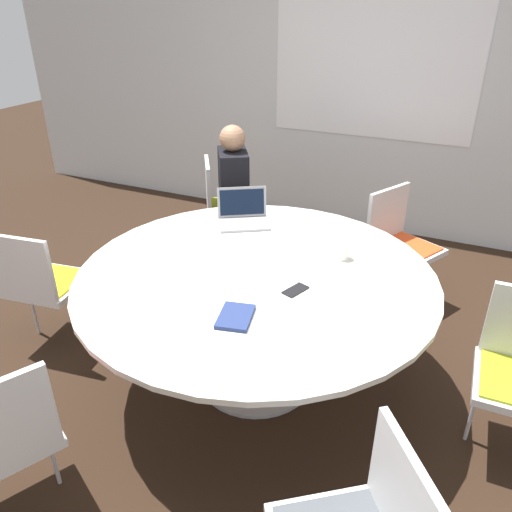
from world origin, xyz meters
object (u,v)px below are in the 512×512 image
(chair_0, at_px, (224,200))
(coffee_cup, at_px, (342,252))
(chair_1, at_px, (40,279))
(person_0, at_px, (235,188))
(cell_phone, at_px, (295,290))
(chair_5, at_px, (399,238))
(spiral_notebook, at_px, (235,317))
(laptop, at_px, (243,215))

(chair_0, height_order, coffee_cup, chair_0)
(chair_1, height_order, person_0, person_0)
(chair_0, xyz_separation_m, cell_phone, (1.20, -1.48, 0.24))
(chair_1, relative_size, cell_phone, 5.44)
(chair_0, bearing_deg, cell_phone, 7.32)
(chair_5, bearing_deg, chair_0, -68.02)
(spiral_notebook, bearing_deg, coffee_cup, 70.03)
(person_0, relative_size, cell_phone, 7.69)
(chair_0, height_order, laptop, laptop)
(laptop, distance_m, spiral_notebook, 1.11)
(chair_0, relative_size, chair_1, 1.00)
(person_0, bearing_deg, cell_phone, 5.55)
(chair_5, xyz_separation_m, cell_phone, (-0.31, -1.35, 0.24))
(laptop, relative_size, spiral_notebook, 1.73)
(cell_phone, bearing_deg, person_0, 127.16)
(laptop, distance_m, cell_phone, 0.91)
(chair_1, distance_m, coffee_cup, 1.86)
(chair_5, distance_m, spiral_notebook, 1.78)
(chair_1, distance_m, spiral_notebook, 1.48)
(chair_0, xyz_separation_m, coffee_cup, (1.32, -1.04, 0.28))
(chair_0, xyz_separation_m, laptop, (0.58, -0.82, 0.29))
(person_0, height_order, coffee_cup, person_0)
(coffee_cup, bearing_deg, spiral_notebook, -109.97)
(chair_0, height_order, spiral_notebook, chair_0)
(person_0, relative_size, spiral_notebook, 5.04)
(chair_0, height_order, chair_5, same)
(laptop, bearing_deg, spiral_notebook, -97.74)
(chair_5, xyz_separation_m, laptop, (-0.92, -0.68, 0.29))
(spiral_notebook, xyz_separation_m, coffee_cup, (0.29, 0.78, 0.03))
(chair_1, bearing_deg, spiral_notebook, -14.89)
(chair_5, bearing_deg, coffee_cup, 15.22)
(chair_0, xyz_separation_m, chair_1, (-0.42, -1.65, 0.00))
(spiral_notebook, height_order, coffee_cup, coffee_cup)
(person_0, height_order, cell_phone, person_0)
(person_0, relative_size, coffee_cup, 13.82)
(chair_1, xyz_separation_m, spiral_notebook, (1.45, -0.18, 0.24))
(coffee_cup, distance_m, cell_phone, 0.46)
(laptop, height_order, coffee_cup, laptop)
(chair_5, distance_m, person_0, 1.33)
(chair_5, xyz_separation_m, person_0, (-1.31, -0.02, 0.20))
(laptop, height_order, spiral_notebook, laptop)
(laptop, bearing_deg, coffee_cup, -48.84)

